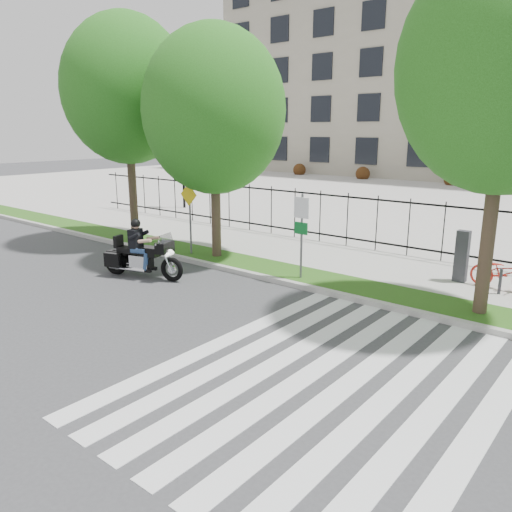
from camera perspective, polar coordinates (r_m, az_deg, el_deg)
The scene contains 14 objects.
ground at distance 12.43m, azimuth -11.17°, elevation -6.94°, with size 120.00×120.00×0.00m, color #3A393C.
curb at distance 15.18m, azimuth 0.77°, elevation -2.43°, with size 60.00×0.20×0.15m, color #A9A79F.
grass_verge at distance 15.83m, azimuth 2.69°, elevation -1.74°, with size 60.00×1.50×0.15m, color #245314.
sidewalk at distance 17.83m, azimuth 7.49°, elevation -0.01°, with size 60.00×3.50×0.15m, color #A8A49D.
plaza at distance 33.81m, azimuth 23.53°, elevation 5.65°, with size 80.00×34.00×0.10m, color #A8A49D.
crosswalk_stripes at distance 9.52m, azimuth 8.37°, elevation -13.68°, with size 5.70×8.00×0.01m, color silver, non-canonical shape.
iron_fence at distance 19.09m, azimuth 10.39°, elevation 4.13°, with size 30.00×0.06×2.00m, color black, non-canonical shape.
lamp_post_left at distance 28.57m, azimuth -8.40°, elevation 11.67°, with size 1.06×0.70×4.25m.
street_tree_0 at distance 20.45m, azimuth -14.57°, elevation 17.89°, with size 4.84×4.84×8.52m.
street_tree_1 at distance 16.99m, azimuth -4.83°, elevation 16.20°, with size 4.73×4.73×7.60m.
street_tree_2 at distance 12.66m, azimuth 26.84°, elevation 18.60°, with size 4.76×4.76×8.31m.
sign_pole_regulatory at distance 14.56m, azimuth 5.21°, elevation 3.53°, with size 0.50×0.09×2.50m.
sign_pole_warning at distance 17.58m, azimuth -7.60°, elevation 5.33°, with size 0.78×0.09×2.49m.
motorcycle_rider at distance 15.63m, azimuth -12.94°, elevation 0.18°, with size 2.78×1.28×2.20m.
Camera 1 is at (9.04, -7.28, 4.45)m, focal length 35.00 mm.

